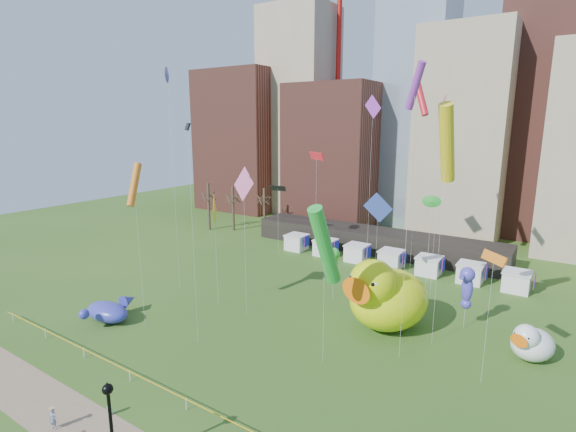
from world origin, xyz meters
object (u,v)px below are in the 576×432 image
Objects in this scene: big_duck at (385,296)px; small_duck at (531,343)px; seahorse_green at (333,262)px; whale_inflatable at (109,311)px; seahorse_purple at (467,285)px; lamppost at (110,418)px; toddler at (110,409)px; woman at (53,419)px.

small_duck is (12.00, 1.36, -1.79)m from big_duck.
big_duck reaches higher than seahorse_green.
seahorse_green reaches higher than whale_inflatable.
small_duck is 0.82× the size of seahorse_green.
seahorse_purple is (-5.76, 2.94, 2.84)m from small_duck.
whale_inflatable is (-23.20, -13.25, -2.32)m from big_duck.
seahorse_green is at bearing 92.81° from lamppost.
big_duck is at bearing 25.81° from whale_inflatable.
seahorse_green is at bearing 43.24° from whale_inflatable.
big_duck reaches higher than lamppost.
small_duck reaches higher than toddler.
big_duck is at bearing 76.22° from lamppost.
toddler is at bearing -110.89° from small_duck.
whale_inflatable is (-29.45, -17.55, -3.37)m from seahorse_purple.
whale_inflatable is 20.75m from lamppost.
big_duck is 24.48m from toddler.
seahorse_green is 0.96× the size of seahorse_purple.
woman is 3.32m from toddler.
whale_inflatable reaches higher than woman.
seahorse_green reaches higher than toddler.
lamppost is at bearing -101.38° from small_duck.
lamppost reaches higher than toddler.
seahorse_purple is at bearing 50.05° from big_duck.
lamppost reaches higher than woman.
small_duck is 7.06m from seahorse_purple.
seahorse_green is 0.91× the size of whale_inflatable.
small_duck is 35.68m from woman.
toddler is at bearing 148.56° from lamppost.
big_duck is 2.13× the size of small_duck.
lamppost reaches higher than whale_inflatable.
whale_inflatable is at bearing -134.78° from big_duck.
big_duck is 11.28× the size of toddler.
seahorse_green is 13.70m from seahorse_purple.
seahorse_purple is at bearing 26.88° from whale_inflatable.
whale_inflatable is at bearing -130.61° from seahorse_purple.
small_duck is at bearing 55.25° from lamppost.
toddler is at bearing -119.31° from seahorse_green.
big_duck is at bearing -48.90° from seahorse_green.
small_duck is at bearing 31.86° from woman.
small_duck is 19.77m from seahorse_green.
lamppost is at bearing -94.40° from seahorse_purple.
small_duck is at bearing 23.60° from toddler.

